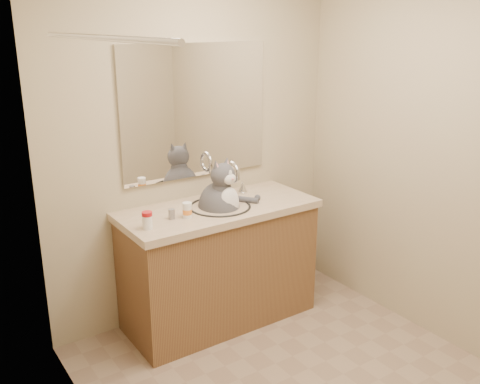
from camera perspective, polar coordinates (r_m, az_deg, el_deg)
name	(u,v)px	position (r m, az deg, el deg)	size (l,w,h in m)	color
room	(318,193)	(2.74, 8.32, -0.05)	(2.22, 2.52, 2.42)	gray
vanity	(219,261)	(3.74, -2.24, -7.41)	(1.34, 0.59, 1.12)	brown
mirror	(196,111)	(3.66, -4.71, 8.56)	(1.10, 0.02, 0.90)	white
shower_curtain	(116,266)	(2.36, -13.04, -7.73)	(0.02, 1.30, 1.93)	beige
cat	(220,204)	(3.56, -2.12, -1.33)	(0.44, 0.35, 0.54)	#45454A
pill_bottle_redcap	(147,220)	(3.22, -9.86, -2.99)	(0.07, 0.07, 0.11)	white
pill_bottle_orange	(187,211)	(3.37, -5.65, -1.98)	(0.06, 0.06, 0.10)	white
grey_canister	(172,214)	(3.36, -7.30, -2.36)	(0.05, 0.05, 0.06)	gray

